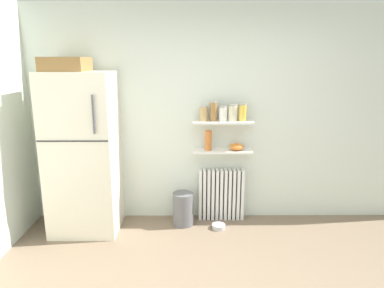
{
  "coord_description": "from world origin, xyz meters",
  "views": [
    {
      "loc": [
        -0.28,
        -2.16,
        1.96
      ],
      "look_at": [
        -0.25,
        1.6,
        1.05
      ],
      "focal_mm": 32.6,
      "sensor_mm": 36.0,
      "label": 1
    }
  ],
  "objects_px": {
    "radiator": "(221,194)",
    "storage_jar_0": "(204,113)",
    "storage_jar_1": "(213,111)",
    "storage_jar_3": "(233,113)",
    "vase": "(208,140)",
    "storage_jar_4": "(243,112)",
    "refrigerator": "(83,151)",
    "storage_jar_2": "(223,113)",
    "trash_bin": "(183,209)",
    "shelf_bowl": "(237,147)",
    "pet_food_bowl": "(219,226)"
  },
  "relations": [
    {
      "from": "storage_jar_4",
      "to": "vase",
      "type": "height_order",
      "value": "storage_jar_4"
    },
    {
      "from": "storage_jar_1",
      "to": "pet_food_bowl",
      "type": "bearing_deg",
      "value": -74.75
    },
    {
      "from": "refrigerator",
      "to": "vase",
      "type": "bearing_deg",
      "value": 8.44
    },
    {
      "from": "vase",
      "to": "shelf_bowl",
      "type": "xyz_separation_m",
      "value": [
        0.34,
        0.0,
        -0.08
      ]
    },
    {
      "from": "storage_jar_4",
      "to": "storage_jar_0",
      "type": "bearing_deg",
      "value": 180.0
    },
    {
      "from": "radiator",
      "to": "storage_jar_1",
      "type": "height_order",
      "value": "storage_jar_1"
    },
    {
      "from": "pet_food_bowl",
      "to": "shelf_bowl",
      "type": "bearing_deg",
      "value": 47.76
    },
    {
      "from": "shelf_bowl",
      "to": "storage_jar_0",
      "type": "bearing_deg",
      "value": 180.0
    },
    {
      "from": "storage_jar_0",
      "to": "trash_bin",
      "type": "relative_size",
      "value": 0.45
    },
    {
      "from": "radiator",
      "to": "vase",
      "type": "relative_size",
      "value": 2.68
    },
    {
      "from": "vase",
      "to": "storage_jar_0",
      "type": "bearing_deg",
      "value": 180.0
    },
    {
      "from": "storage_jar_4",
      "to": "trash_bin",
      "type": "bearing_deg",
      "value": -169.59
    },
    {
      "from": "storage_jar_2",
      "to": "storage_jar_0",
      "type": "bearing_deg",
      "value": 180.0
    },
    {
      "from": "storage_jar_2",
      "to": "shelf_bowl",
      "type": "height_order",
      "value": "storage_jar_2"
    },
    {
      "from": "storage_jar_1",
      "to": "shelf_bowl",
      "type": "xyz_separation_m",
      "value": [
        0.29,
        0.0,
        -0.43
      ]
    },
    {
      "from": "pet_food_bowl",
      "to": "refrigerator",
      "type": "bearing_deg",
      "value": 178.93
    },
    {
      "from": "storage_jar_2",
      "to": "pet_food_bowl",
      "type": "xyz_separation_m",
      "value": [
        -0.05,
        -0.24,
        -1.32
      ]
    },
    {
      "from": "storage_jar_2",
      "to": "radiator",
      "type": "bearing_deg",
      "value": 90.0
    },
    {
      "from": "shelf_bowl",
      "to": "pet_food_bowl",
      "type": "bearing_deg",
      "value": -132.24
    },
    {
      "from": "storage_jar_0",
      "to": "storage_jar_3",
      "type": "xyz_separation_m",
      "value": [
        0.34,
        0.0,
        0.01
      ]
    },
    {
      "from": "storage_jar_2",
      "to": "trash_bin",
      "type": "distance_m",
      "value": 1.25
    },
    {
      "from": "radiator",
      "to": "storage_jar_0",
      "type": "bearing_deg",
      "value": -172.55
    },
    {
      "from": "storage_jar_1",
      "to": "pet_food_bowl",
      "type": "height_order",
      "value": "storage_jar_1"
    },
    {
      "from": "refrigerator",
      "to": "storage_jar_0",
      "type": "bearing_deg",
      "value": 8.8
    },
    {
      "from": "refrigerator",
      "to": "storage_jar_4",
      "type": "distance_m",
      "value": 1.9
    },
    {
      "from": "storage_jar_0",
      "to": "vase",
      "type": "distance_m",
      "value": 0.33
    },
    {
      "from": "storage_jar_2",
      "to": "vase",
      "type": "height_order",
      "value": "storage_jar_2"
    },
    {
      "from": "storage_jar_4",
      "to": "vase",
      "type": "relative_size",
      "value": 0.86
    },
    {
      "from": "vase",
      "to": "storage_jar_3",
      "type": "bearing_deg",
      "value": 0.0
    },
    {
      "from": "radiator",
      "to": "pet_food_bowl",
      "type": "height_order",
      "value": "radiator"
    },
    {
      "from": "vase",
      "to": "trash_bin",
      "type": "height_order",
      "value": "vase"
    },
    {
      "from": "refrigerator",
      "to": "storage_jar_4",
      "type": "height_order",
      "value": "refrigerator"
    },
    {
      "from": "radiator",
      "to": "storage_jar_2",
      "type": "bearing_deg",
      "value": -90.0
    },
    {
      "from": "refrigerator",
      "to": "radiator",
      "type": "distance_m",
      "value": 1.75
    },
    {
      "from": "radiator",
      "to": "storage_jar_0",
      "type": "xyz_separation_m",
      "value": [
        -0.23,
        -0.03,
        1.03
      ]
    },
    {
      "from": "storage_jar_1",
      "to": "storage_jar_2",
      "type": "height_order",
      "value": "storage_jar_1"
    },
    {
      "from": "storage_jar_3",
      "to": "shelf_bowl",
      "type": "bearing_deg",
      "value": -0.0
    },
    {
      "from": "radiator",
      "to": "storage_jar_3",
      "type": "distance_m",
      "value": 1.04
    },
    {
      "from": "refrigerator",
      "to": "vase",
      "type": "xyz_separation_m",
      "value": [
        1.44,
        0.21,
        0.07
      ]
    },
    {
      "from": "storage_jar_3",
      "to": "trash_bin",
      "type": "distance_m",
      "value": 1.3
    },
    {
      "from": "storage_jar_2",
      "to": "storage_jar_4",
      "type": "distance_m",
      "value": 0.23
    },
    {
      "from": "radiator",
      "to": "trash_bin",
      "type": "relative_size",
      "value": 1.6
    },
    {
      "from": "storage_jar_1",
      "to": "storage_jar_3",
      "type": "xyz_separation_m",
      "value": [
        0.23,
        0.0,
        -0.02
      ]
    },
    {
      "from": "refrigerator",
      "to": "radiator",
      "type": "xyz_separation_m",
      "value": [
        1.61,
        0.24,
        -0.63
      ]
    },
    {
      "from": "radiator",
      "to": "storage_jar_1",
      "type": "xyz_separation_m",
      "value": [
        -0.11,
        -0.03,
        1.05
      ]
    },
    {
      "from": "radiator",
      "to": "vase",
      "type": "distance_m",
      "value": 0.72
    },
    {
      "from": "storage_jar_4",
      "to": "vase",
      "type": "bearing_deg",
      "value": 180.0
    },
    {
      "from": "vase",
      "to": "trash_bin",
      "type": "bearing_deg",
      "value": -156.96
    },
    {
      "from": "storage_jar_2",
      "to": "trash_bin",
      "type": "height_order",
      "value": "storage_jar_2"
    },
    {
      "from": "storage_jar_4",
      "to": "refrigerator",
      "type": "bearing_deg",
      "value": -173.37
    }
  ]
}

